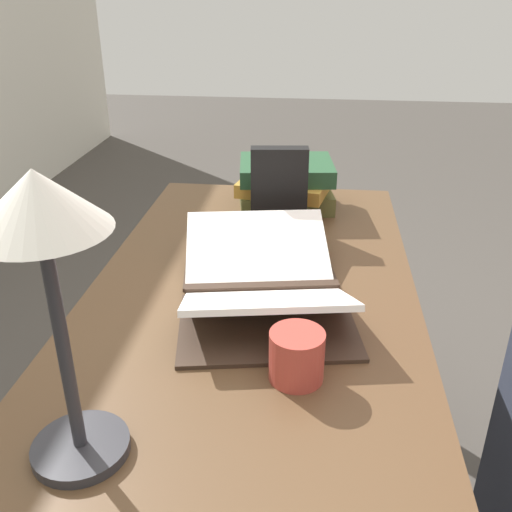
{
  "coord_description": "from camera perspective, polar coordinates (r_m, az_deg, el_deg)",
  "views": [
    {
      "loc": [
        -1.04,
        -0.13,
        1.32
      ],
      "look_at": [
        -0.01,
        -0.01,
        0.81
      ],
      "focal_mm": 40.0,
      "sensor_mm": 36.0,
      "label": 1
    }
  ],
  "objects": [
    {
      "name": "open_book",
      "position": [
        1.17,
        0.65,
        -2.49
      ],
      "size": [
        0.55,
        0.41,
        0.1
      ],
      "rotation": [
        0.0,
        0.0,
        0.17
      ],
      "color": "#38281E",
      "rests_on": "reading_desk"
    },
    {
      "name": "reading_desk",
      "position": [
        1.26,
        -0.37,
        -7.39
      ],
      "size": [
        1.29,
        0.68,
        0.73
      ],
      "color": "brown",
      "rests_on": "ground_plane"
    },
    {
      "name": "reading_lamp",
      "position": [
        0.69,
        -20.37,
        1.06
      ],
      "size": [
        0.16,
        0.16,
        0.4
      ],
      "color": "#2D2D33",
      "rests_on": "reading_desk"
    },
    {
      "name": "book_stack_tall",
      "position": [
        1.6,
        3.01,
        7.2
      ],
      "size": [
        0.25,
        0.28,
        0.13
      ],
      "color": "brown",
      "rests_on": "reading_desk"
    },
    {
      "name": "book_standing_upright",
      "position": [
        1.44,
        2.31,
        6.62
      ],
      "size": [
        0.05,
        0.14,
        0.22
      ],
      "rotation": [
        0.0,
        0.0,
        0.11
      ],
      "color": "black",
      "rests_on": "reading_desk"
    },
    {
      "name": "coffee_mug",
      "position": [
        0.93,
        4.02,
        -9.88
      ],
      "size": [
        0.1,
        0.1,
        0.09
      ],
      "rotation": [
        0.0,
        0.0,
        0.7
      ],
      "color": "#B74238",
      "rests_on": "reading_desk"
    }
  ]
}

